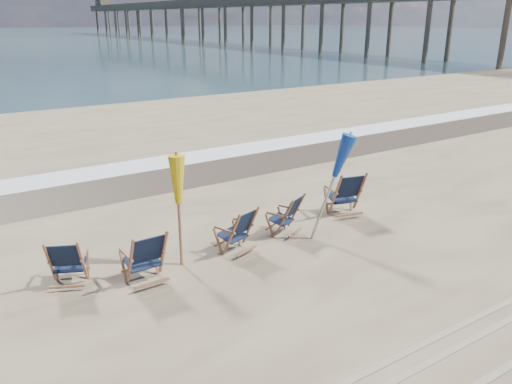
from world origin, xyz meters
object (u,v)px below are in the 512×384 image
umbrella_yellow (178,186)px  beach_chair_3 (297,212)px  fishing_pier (217,15)px  beach_chair_0 (82,263)px  beach_chair_4 (360,193)px  beach_chair_2 (251,227)px  beach_chair_1 (163,254)px  umbrella_blue (330,158)px

umbrella_yellow → beach_chair_3: bearing=0.8°
beach_chair_3 → fishing_pier: fishing_pier is taller
beach_chair_0 → fishing_pier: (41.58, 72.13, 4.20)m
beach_chair_4 → fishing_pier: 80.61m
beach_chair_0 → umbrella_yellow: umbrella_yellow is taller
beach_chair_4 → umbrella_yellow: (-4.35, 0.02, 0.94)m
beach_chair_2 → beach_chair_3: beach_chair_2 is taller
beach_chair_0 → beach_chair_1: beach_chair_1 is taller
beach_chair_2 → beach_chair_3: 1.27m
beach_chair_1 → beach_chair_4: beach_chair_4 is taller
beach_chair_1 → umbrella_yellow: size_ratio=0.51×
beach_chair_3 → beach_chair_1: bearing=-15.9°
beach_chair_4 → umbrella_blue: bearing=35.4°
beach_chair_3 → umbrella_blue: (0.29, -0.63, 1.24)m
beach_chair_0 → umbrella_yellow: size_ratio=0.45×
beach_chair_0 → beach_chair_3: beach_chair_0 is taller
beach_chair_1 → beach_chair_4: bearing=-176.4°
beach_chair_3 → umbrella_yellow: umbrella_yellow is taller
beach_chair_1 → umbrella_yellow: 1.19m
beach_chair_1 → beach_chair_3: size_ratio=1.14×
fishing_pier → beach_chair_3: bearing=-117.3°
umbrella_yellow → fishing_pier: size_ratio=0.01×
beach_chair_1 → umbrella_yellow: umbrella_yellow is taller
beach_chair_2 → umbrella_yellow: (-1.37, 0.18, 1.02)m
umbrella_blue → beach_chair_3: bearing=114.7°
beach_chair_4 → fishing_pier: size_ratio=0.01×
beach_chair_4 → umbrella_yellow: bearing=13.4°
fishing_pier → umbrella_yellow: bearing=-118.9°
beach_chair_3 → umbrella_blue: umbrella_blue is taller
umbrella_yellow → beach_chair_1: bearing=-139.0°
beach_chair_0 → beach_chair_1: (1.20, -0.53, 0.05)m
beach_chair_0 → umbrella_blue: (4.62, -0.68, 1.23)m
beach_chair_0 → beach_chair_2: (3.08, -0.27, 0.01)m
umbrella_yellow → fishing_pier: fishing_pier is taller
beach_chair_0 → umbrella_blue: umbrella_blue is taller
beach_chair_0 → umbrella_yellow: (1.71, -0.09, 1.03)m
beach_chair_1 → fishing_pier: (40.39, 72.67, 4.15)m
beach_chair_0 → beach_chair_2: beach_chair_2 is taller
beach_chair_1 → umbrella_blue: umbrella_blue is taller
beach_chair_3 → umbrella_yellow: bearing=-23.9°
umbrella_blue → fishing_pier: bearing=63.1°
umbrella_yellow → fishing_pier: (39.87, 72.22, 3.17)m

